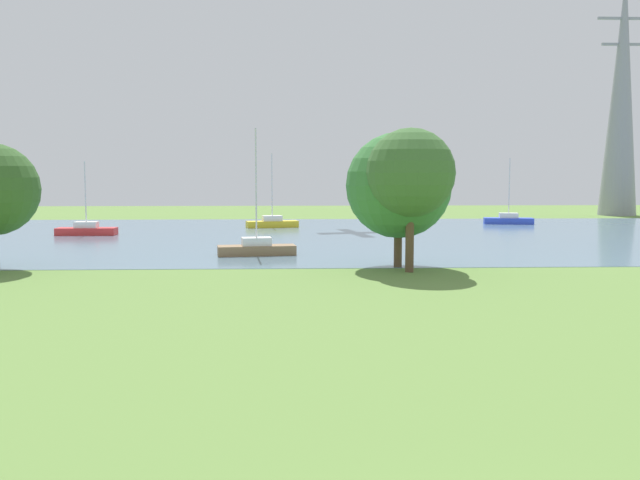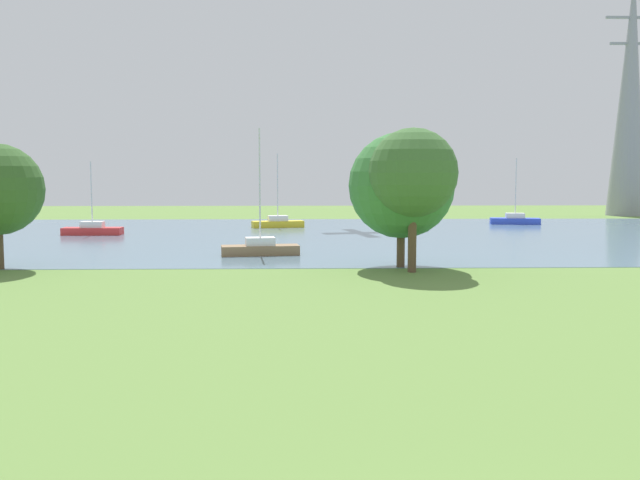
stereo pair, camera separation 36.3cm
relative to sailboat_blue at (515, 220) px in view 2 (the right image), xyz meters
name	(u,v)px [view 2 (the right image)]	position (x,y,z in m)	size (l,w,h in m)	color
ground_plane	(354,294)	(-19.12, -39.96, -0.46)	(160.00, 160.00, 0.00)	olive
water_surface	(328,235)	(-19.12, -11.96, -0.45)	(140.00, 40.00, 0.02)	slate
sailboat_blue	(515,220)	(0.00, 0.00, 0.00)	(4.99, 2.33, 6.56)	blue
sailboat_brown	(260,248)	(-23.90, -25.71, 0.02)	(4.97, 2.17, 7.84)	brown
sailboat_red	(93,230)	(-38.58, -11.02, -0.01)	(4.80, 1.51, 6.03)	red
sailboat_yellow	(278,223)	(-23.54, -3.51, 0.00)	(5.01, 2.50, 6.90)	yellow
tree_west_near	(401,185)	(-15.94, -31.47, 3.98)	(5.72, 5.72, 7.31)	brown
tree_east_near	(413,173)	(-15.62, -33.37, 4.65)	(4.59, 4.59, 7.42)	brown
electricity_pylon	(630,93)	(17.73, 14.20, 14.12)	(6.40, 4.40, 29.13)	gray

